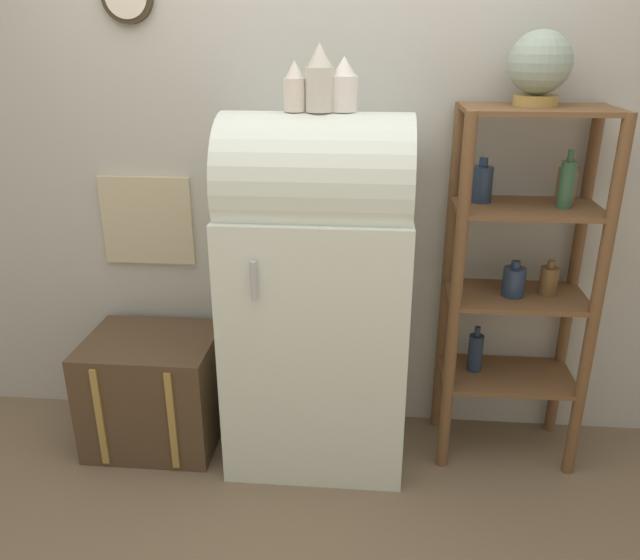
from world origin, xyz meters
name	(u,v)px	position (x,y,z in m)	size (l,w,h in m)	color
ground_plane	(312,484)	(0.00, 0.00, 0.00)	(12.00, 12.00, 0.00)	#7A664C
wall_back	(322,147)	(0.00, 0.57, 1.35)	(7.00, 0.09, 2.70)	#B7B7AD
refrigerator	(317,293)	(0.00, 0.27, 0.79)	(0.76, 0.60, 1.54)	silver
suitcase_trunk	(155,390)	(-0.77, 0.27, 0.26)	(0.58, 0.49, 0.53)	brown
shelf_unit	(519,269)	(0.85, 0.35, 0.89)	(0.60, 0.37, 1.55)	brown
globe	(540,65)	(0.84, 0.38, 1.70)	(0.24, 0.24, 0.28)	#AD8942
vase_left	(295,88)	(-0.08, 0.26, 1.62)	(0.08, 0.08, 0.19)	silver
vase_center	(320,80)	(0.01, 0.26, 1.65)	(0.11, 0.11, 0.25)	beige
vase_right	(344,86)	(0.10, 0.28, 1.63)	(0.10, 0.10, 0.20)	white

